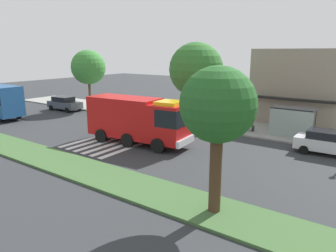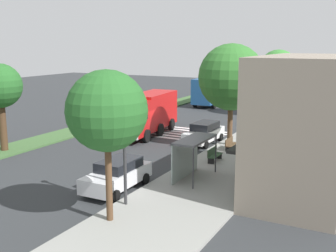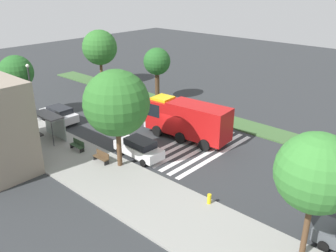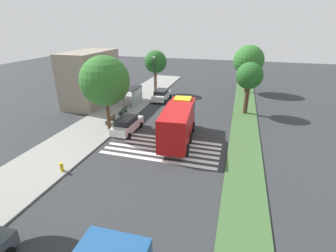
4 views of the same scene
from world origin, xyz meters
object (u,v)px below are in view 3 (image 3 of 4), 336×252
object	(u,v)px
street_lamp	(31,88)
sidewalk_tree_west	(117,103)
median_tree_far_west	(157,62)
median_tree_west	(100,48)
fire_truck	(185,118)
bench_near_shelter	(78,145)
bench_west_of_shelter	(101,157)
sidewalk_tree_east	(16,73)
parked_car_east	(59,114)
fire_hydrant	(209,199)
sidewalk_tree_far_west	(316,173)
bus_stop_shelter	(51,121)
parked_car_mid	(139,148)

from	to	relation	value
street_lamp	sidewalk_tree_west	world-z (taller)	sidewalk_tree_west
median_tree_far_west	median_tree_west	world-z (taller)	median_tree_west
fire_truck	bench_near_shelter	distance (m)	10.24
bench_west_of_shelter	sidewalk_tree_east	bearing A→B (deg)	-2.55
parked_car_east	bench_near_shelter	distance (m)	7.97
median_tree_far_west	median_tree_west	bearing A→B (deg)	-0.00
street_lamp	fire_hydrant	bearing A→B (deg)	-179.75
parked_car_east	fire_truck	bearing A→B (deg)	-156.48
sidewalk_tree_west	fire_hydrant	distance (m)	10.02
bench_west_of_shelter	median_tree_west	distance (m)	24.92
sidewalk_tree_far_west	fire_hydrant	xyz separation A→B (m)	(6.72, -0.50, -4.81)
bench_west_of_shelter	sidewalk_tree_far_west	bearing A→B (deg)	-177.80
sidewalk_tree_far_west	median_tree_far_west	xyz separation A→B (m)	(25.01, -14.51, -0.37)
sidewalk_tree_east	bench_west_of_shelter	bearing A→B (deg)	177.45
bus_stop_shelter	parked_car_mid	bearing A→B (deg)	-162.17
fire_truck	median_tree_west	world-z (taller)	median_tree_west
sidewalk_tree_far_west	sidewalk_tree_east	xyz separation A→B (m)	(31.60, 0.00, -0.11)
parked_car_east	median_tree_west	world-z (taller)	median_tree_west
parked_car_east	bus_stop_shelter	distance (m)	4.60
bus_stop_shelter	sidewalk_tree_west	xyz separation A→B (m)	(-8.98, -0.68, 3.61)
sidewalk_tree_far_west	fire_truck	bearing A→B (deg)	-27.92
sidewalk_tree_east	median_tree_far_west	bearing A→B (deg)	-114.45
sidewalk_tree_west	bench_near_shelter	bearing A→B (deg)	7.46
parked_car_east	street_lamp	distance (m)	3.91
bus_stop_shelter	street_lamp	size ratio (longest dim) A/B	0.57
sidewalk_tree_far_west	sidewalk_tree_west	xyz separation A→B (m)	(15.38, 0.00, 0.20)
parked_car_mid	bus_stop_shelter	size ratio (longest dim) A/B	1.35
bench_near_shelter	sidewalk_tree_west	size ratio (longest dim) A/B	0.20
bench_west_of_shelter	sidewalk_tree_east	world-z (taller)	sidewalk_tree_east
fire_truck	sidewalk_tree_far_west	xyz separation A→B (m)	(-15.07, 7.99, 3.23)
street_lamp	sidewalk_tree_east	xyz separation A→B (m)	(1.91, 0.40, 1.40)
bus_stop_shelter	median_tree_far_west	bearing A→B (deg)	-87.58
bus_stop_shelter	bench_near_shelter	bearing A→B (deg)	-179.57
sidewalk_tree_east	fire_hydrant	bearing A→B (deg)	-178.85
bench_near_shelter	sidewalk_tree_east	xyz separation A→B (m)	(11.24, -0.65, 4.60)
bus_stop_shelter	bench_near_shelter	distance (m)	4.20
fire_truck	parked_car_east	world-z (taller)	fire_truck
bench_west_of_shelter	fire_hydrant	xyz separation A→B (m)	(-10.23, -1.15, -0.10)
street_lamp	bench_near_shelter	bearing A→B (deg)	173.57
parked_car_east	street_lamp	xyz separation A→B (m)	(1.90, 1.80, 2.90)
fire_hydrant	median_tree_west	bearing A→B (deg)	-25.46
median_tree_far_west	street_lamp	bearing A→B (deg)	71.61
median_tree_far_west	sidewalk_tree_east	bearing A→B (deg)	65.55
median_tree_far_west	fire_hydrant	bearing A→B (deg)	142.54
fire_truck	bus_stop_shelter	xyz separation A→B (m)	(9.29, 8.67, -0.18)
bus_stop_shelter	sidewalk_tree_far_west	xyz separation A→B (m)	(-24.36, -0.68, 3.41)
street_lamp	fire_hydrant	distance (m)	23.21
parked_car_mid	fire_truck	bearing A→B (deg)	-91.75
street_lamp	sidewalk_tree_east	bearing A→B (deg)	11.84
parked_car_mid	median_tree_far_west	bearing A→B (deg)	-50.49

